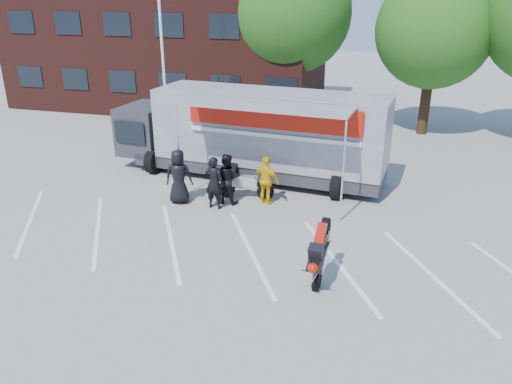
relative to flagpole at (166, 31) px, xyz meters
The scene contains 13 objects.
ground 12.83m from the flagpole, 58.02° to the right, with size 100.00×100.00×0.00m, color gray.
parking_bay_lines 12.06m from the flagpole, 55.25° to the right, with size 18.00×5.00×0.01m, color white.
office_building 8.97m from the flagpole, 115.15° to the left, with size 18.00×8.00×7.00m, color #431B15.
flagpole is the anchor object (origin of this frame).
tree_left 7.37m from the flagpole, 54.72° to the left, with size 6.12×6.12×8.64m.
tree_mid 12.31m from the flagpole, 23.97° to the left, with size 5.44×5.44×7.68m.
transporter_truck 7.88m from the flagpole, 33.54° to the right, with size 10.38×5.00×3.30m, color #9A9BA2, non-canonical shape.
parked_motorcycle 9.08m from the flagpole, 46.17° to the right, with size 0.66×1.99×1.04m, color silver, non-canonical shape.
stunt_bike_rider 13.97m from the flagpole, 48.93° to the right, with size 0.71×1.52×1.78m, color black, non-canonical shape.
spectator_leather_a 8.25m from the flagpole, 63.54° to the right, with size 0.91×0.59×1.85m, color black.
spectator_leather_b 8.93m from the flagpole, 55.48° to the right, with size 0.64×0.42×1.77m, color black.
spectator_leather_c 8.70m from the flagpole, 51.79° to the right, with size 0.83×0.65×1.72m, color black.
spectator_hivis 9.33m from the flagpole, 43.55° to the right, with size 0.98×0.41×1.67m, color yellow.
Camera 1 is at (3.69, -10.65, 6.70)m, focal length 35.00 mm.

